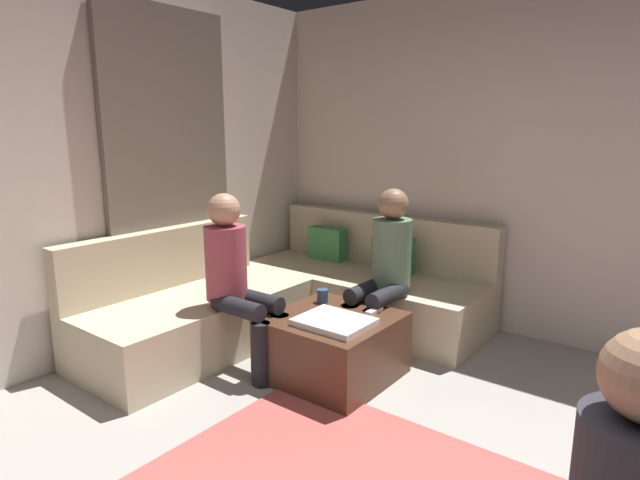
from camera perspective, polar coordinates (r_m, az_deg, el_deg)
name	(u,v)px	position (r m, az deg, el deg)	size (l,w,h in m)	color
wall_back	(623,168)	(4.20, 30.08, 6.80)	(6.00, 0.12, 2.70)	beige
curtain_panel	(170,177)	(4.25, -15.95, 6.64)	(0.06, 1.10, 2.50)	#726659
sectional_couch	(295,296)	(4.28, -2.77, -6.14)	(2.10, 2.55, 0.87)	#C6B593
ottoman	(333,346)	(3.53, 1.37, -11.46)	(0.76, 0.76, 0.42)	#4C2D1E
folded_blanket	(334,322)	(3.30, 1.56, -8.87)	(0.44, 0.36, 0.04)	white
coffee_mug	(323,296)	(3.69, 0.29, -6.08)	(0.08, 0.08, 0.10)	#334C72
game_remote	(374,311)	(3.52, 5.91, -7.67)	(0.05, 0.15, 0.02)	white
person_on_couch_back	(385,266)	(3.77, 7.03, -2.78)	(0.30, 0.60, 1.20)	black
person_on_couch_side	(236,275)	(3.54, -9.07, -3.82)	(0.60, 0.30, 1.20)	black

